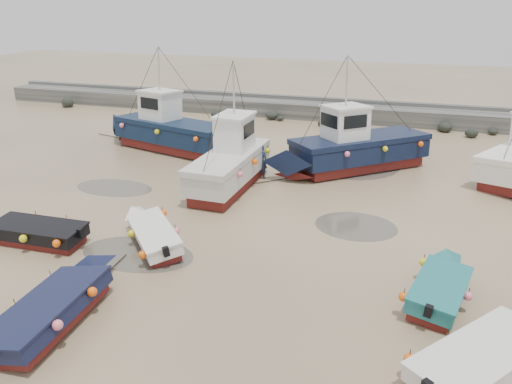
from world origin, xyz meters
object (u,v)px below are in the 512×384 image
dinghy_1 (57,304)px  cabin_boat_0 (165,128)px  cabin_boat_2 (351,147)px  dinghy_2 (441,283)px  dinghy_4 (31,230)px  cabin_boat_1 (234,160)px  dinghy_3 (492,353)px  dinghy_0 (154,230)px  person (261,178)px

dinghy_1 → cabin_boat_0: cabin_boat_0 is taller
cabin_boat_0 → cabin_boat_2: same height
dinghy_2 → dinghy_4: same height
dinghy_1 → cabin_boat_1: size_ratio=0.71×
cabin_boat_2 → dinghy_2: bearing=159.7°
dinghy_4 → cabin_boat_0: cabin_boat_0 is taller
dinghy_2 → cabin_boat_2: bearing=123.9°
dinghy_1 → dinghy_3: (12.14, 1.46, -0.00)m
dinghy_0 → cabin_boat_1: (0.82, 7.06, 0.81)m
cabin_boat_0 → cabin_boat_2: (11.75, -0.83, 0.00)m
dinghy_2 → person: size_ratio=2.86×
cabin_boat_2 → cabin_boat_0: bearing=45.4°
dinghy_1 → cabin_boat_1: 12.49m
dinghy_0 → cabin_boat_1: size_ratio=0.50×
dinghy_2 → dinghy_0: bearing=-170.5°
dinghy_0 → dinghy_3: size_ratio=0.85×
dinghy_4 → cabin_boat_2: 16.61m
dinghy_3 → person: 15.82m
dinghy_1 → cabin_boat_1: cabin_boat_1 is taller
dinghy_2 → dinghy_3: size_ratio=0.94×
cabin_boat_1 → person: cabin_boat_1 is taller
dinghy_1 → dinghy_4: (-4.28, 3.97, 0.01)m
person → dinghy_2: bearing=132.0°
dinghy_0 → person: 8.67m
dinghy_1 → cabin_boat_1: bearing=82.4°
dinghy_0 → dinghy_1: bearing=-136.0°
dinghy_0 → dinghy_2: 10.65m
dinghy_0 → dinghy_2: same height
dinghy_0 → dinghy_4: bearing=154.5°
dinghy_4 → dinghy_0: bearing=-75.1°
dinghy_1 → cabin_boat_2: cabin_boat_2 is taller
dinghy_0 → cabin_boat_0: 13.23m
cabin_boat_1 → dinghy_1: bearing=-93.0°
dinghy_1 → dinghy_2: same height
person → dinghy_0: bearing=76.2°
dinghy_3 → dinghy_2: bearing=149.3°
dinghy_1 → dinghy_4: same height
cabin_boat_2 → cabin_boat_1: bearing=86.7°
dinghy_2 → person: 12.74m
cabin_boat_2 → dinghy_4: bearing=98.5°
dinghy_1 → dinghy_2: bearing=20.4°
cabin_boat_1 → dinghy_2: bearing=-36.2°
dinghy_3 → dinghy_4: (-16.42, 2.50, 0.01)m
dinghy_1 → cabin_boat_2: size_ratio=0.74×
cabin_boat_2 → person: cabin_boat_2 is taller
dinghy_0 → dinghy_1: size_ratio=0.71×
dinghy_1 → dinghy_4: size_ratio=1.11×
dinghy_1 → dinghy_2: size_ratio=1.27×
dinghy_0 → dinghy_3: 12.38m
cabin_boat_1 → person: (1.04, 1.39, -1.36)m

